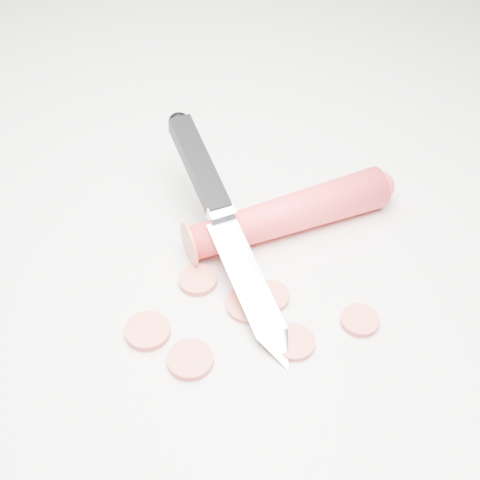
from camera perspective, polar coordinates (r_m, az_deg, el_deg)
The scene contains 10 objects.
ground at distance 0.59m, azimuth 2.56°, elevation -3.60°, with size 2.40×2.40×0.00m, color silver.
carrot at distance 0.62m, azimuth 4.13°, elevation 2.20°, with size 0.04×0.04×0.19m, color red.
carrot_slice_0 at distance 0.57m, azimuth 0.74°, elevation -5.49°, with size 0.04×0.04×0.01m, color #DC5942.
carrot_slice_1 at distance 0.55m, azimuth -7.88°, elevation -7.71°, with size 0.04×0.04×0.01m, color #DC5942.
carrot_slice_2 at distance 0.57m, azimuth 2.59°, elevation -4.85°, with size 0.03×0.03×0.01m, color #DC5942.
carrot_slice_3 at distance 0.53m, azimuth -4.26°, elevation -10.16°, with size 0.04×0.04×0.01m, color #DC5942.
carrot_slice_4 at distance 0.56m, azimuth 10.19°, elevation -6.78°, with size 0.03×0.03×0.01m, color #DC5942.
carrot_slice_5 at distance 0.58m, azimuth -3.62°, elevation -3.44°, with size 0.03×0.03×0.01m, color #DC5942.
carrot_slice_6 at distance 0.54m, azimuth 4.60°, elevation -8.71°, with size 0.03×0.03×0.01m, color #DC5942.
kitchen_knife at distance 0.57m, azimuth -1.02°, elevation 1.19°, with size 0.23×0.17×0.08m, color silver, non-canonical shape.
Camera 1 is at (0.19, -0.33, 0.44)m, focal length 50.00 mm.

